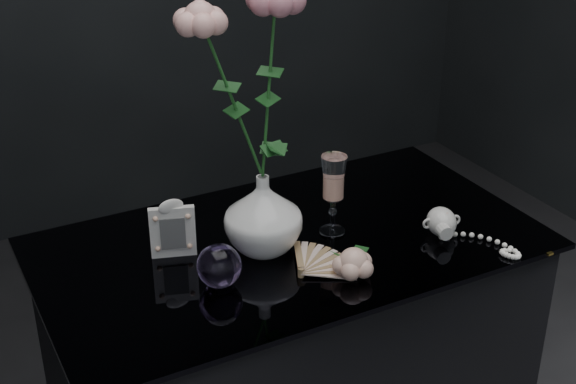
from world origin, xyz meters
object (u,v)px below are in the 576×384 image
vase (263,214)px  pearl_jar (442,221)px  loose_rose (354,263)px  picture_frame (172,228)px  wine_glass (333,195)px  paperweight (219,266)px

vase → pearl_jar: size_ratio=0.75×
vase → pearl_jar: vase is taller
vase → loose_rose: vase is taller
picture_frame → pearl_jar: (0.54, -0.18, -0.03)m
wine_glass → loose_rose: (-0.05, -0.17, -0.06)m
wine_glass → paperweight: (-0.30, -0.08, -0.05)m
loose_rose → pearl_jar: bearing=3.4°
vase → loose_rose: size_ratio=0.93×
picture_frame → paperweight: 0.15m
paperweight → loose_rose: (0.24, -0.09, -0.01)m
wine_glass → picture_frame: size_ratio=1.39×
paperweight → pearl_jar: 0.50m
wine_glass → pearl_jar: (0.20, -0.11, -0.06)m
loose_rose → paperweight: bearing=150.2°
vase → picture_frame: 0.18m
paperweight → pearl_jar: paperweight is taller
paperweight → wine_glass: bearing=14.6°
vase → wine_glass: (0.16, -0.00, 0.01)m
paperweight → loose_rose: bearing=-20.9°
vase → wine_glass: size_ratio=0.94×
paperweight → loose_rose: size_ratio=0.48×
picture_frame → paperweight: (0.04, -0.14, -0.02)m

